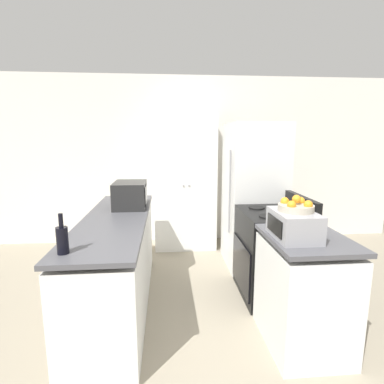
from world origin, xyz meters
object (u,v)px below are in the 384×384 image
at_px(fruit_bowl, 296,206).
at_px(refrigerator, 253,196).
at_px(wine_bottle, 62,239).
at_px(stove, 272,253).
at_px(toaster_oven, 294,225).
at_px(pantry_cabinet, 185,182).
at_px(microwave, 130,195).

bearing_deg(fruit_bowl, refrigerator, 84.55).
bearing_deg(fruit_bowl, wine_bottle, -173.79).
bearing_deg(fruit_bowl, stove, 80.60).
distance_m(refrigerator, toaster_oven, 1.62).
relative_size(pantry_cabinet, refrigerator, 1.08).
relative_size(refrigerator, microwave, 4.05).
xyz_separation_m(refrigerator, microwave, (-1.52, -0.47, 0.13)).
height_order(refrigerator, toaster_oven, refrigerator).
height_order(wine_bottle, toaster_oven, wine_bottle).
height_order(microwave, wine_bottle, microwave).
height_order(pantry_cabinet, microwave, pantry_cabinet).
relative_size(stove, microwave, 2.35).
relative_size(pantry_cabinet, wine_bottle, 7.33).
distance_m(microwave, fruit_bowl, 1.77).
xyz_separation_m(stove, refrigerator, (0.02, 0.81, 0.46)).
xyz_separation_m(toaster_oven, fruit_bowl, (0.02, 0.01, 0.14)).
bearing_deg(wine_bottle, fruit_bowl, 6.21).
height_order(stove, microwave, microwave).
distance_m(microwave, toaster_oven, 1.77).
xyz_separation_m(wine_bottle, toaster_oven, (1.64, 0.17, 0.00)).
bearing_deg(microwave, wine_bottle, -102.60).
bearing_deg(stove, refrigerator, 88.42).
height_order(microwave, fruit_bowl, fruit_bowl).
distance_m(stove, toaster_oven, 0.98).
distance_m(pantry_cabinet, stove, 1.84).
bearing_deg(wine_bottle, refrigerator, 44.49).
distance_m(stove, microwave, 1.64).
bearing_deg(pantry_cabinet, wine_bottle, -110.95).
distance_m(wine_bottle, toaster_oven, 1.65).
xyz_separation_m(stove, toaster_oven, (-0.15, -0.80, 0.55)).
height_order(toaster_oven, fruit_bowl, fruit_bowl).
bearing_deg(refrigerator, toaster_oven, -95.95).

